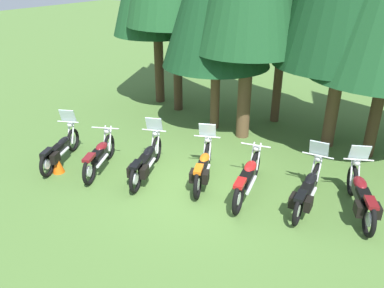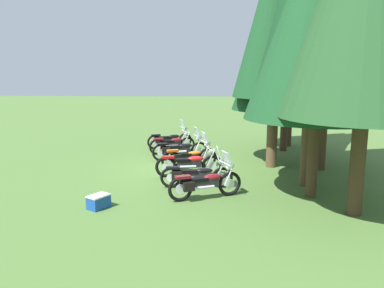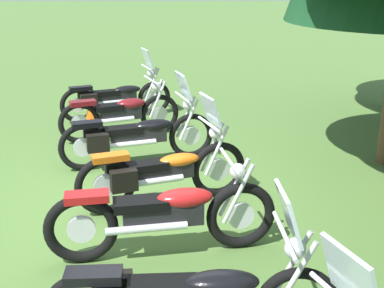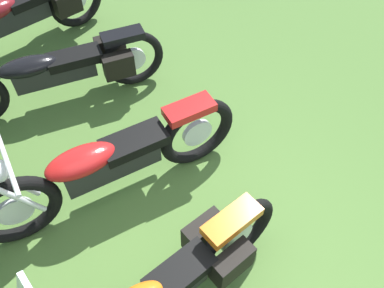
{
  "view_description": "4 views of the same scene",
  "coord_description": "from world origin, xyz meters",
  "px_view_note": "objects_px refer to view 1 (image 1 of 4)",
  "views": [
    {
      "loc": [
        4.33,
        -7.32,
        5.12
      ],
      "look_at": [
        -0.57,
        0.7,
        0.72
      ],
      "focal_mm": 36.28,
      "sensor_mm": 36.0,
      "label": 1
    },
    {
      "loc": [
        15.14,
        0.9,
        3.83
      ],
      "look_at": [
        -1.09,
        0.26,
        0.74
      ],
      "focal_mm": 37.4,
      "sensor_mm": 36.0,
      "label": 2
    },
    {
      "loc": [
        6.03,
        0.54,
        2.91
      ],
      "look_at": [
        0.05,
        0.56,
        0.82
      ],
      "focal_mm": 47.88,
      "sensor_mm": 36.0,
      "label": 3
    },
    {
      "loc": [
        -0.9,
        0.29,
        3.27
      ],
      "look_at": [
        0.99,
        -0.37,
        0.8
      ],
      "focal_mm": 38.56,
      "sensor_mm": 36.0,
      "label": 4
    }
  ],
  "objects_px": {
    "motorcycle_1": "(100,155)",
    "motorcycle_4": "(248,177)",
    "motorcycle_2": "(146,160)",
    "motorcycle_3": "(203,166)",
    "motorcycle_6": "(361,195)",
    "motorcycle_5": "(308,189)",
    "motorcycle_0": "(60,148)",
    "traffic_cone": "(58,164)"
  },
  "relations": [
    {
      "from": "motorcycle_1",
      "to": "motorcycle_6",
      "type": "distance_m",
      "value": 6.54
    },
    {
      "from": "motorcycle_6",
      "to": "traffic_cone",
      "type": "relative_size",
      "value": 4.57
    },
    {
      "from": "motorcycle_1",
      "to": "motorcycle_3",
      "type": "distance_m",
      "value": 2.84
    },
    {
      "from": "motorcycle_0",
      "to": "motorcycle_1",
      "type": "relative_size",
      "value": 1.04
    },
    {
      "from": "motorcycle_1",
      "to": "traffic_cone",
      "type": "relative_size",
      "value": 4.26
    },
    {
      "from": "traffic_cone",
      "to": "motorcycle_0",
      "type": "bearing_deg",
      "value": 129.61
    },
    {
      "from": "motorcycle_1",
      "to": "motorcycle_6",
      "type": "height_order",
      "value": "motorcycle_6"
    },
    {
      "from": "motorcycle_2",
      "to": "motorcycle_5",
      "type": "height_order",
      "value": "motorcycle_2"
    },
    {
      "from": "motorcycle_0",
      "to": "motorcycle_3",
      "type": "height_order",
      "value": "motorcycle_3"
    },
    {
      "from": "motorcycle_2",
      "to": "motorcycle_6",
      "type": "xyz_separation_m",
      "value": [
        5.1,
        1.12,
        0.01
      ]
    },
    {
      "from": "motorcycle_0",
      "to": "motorcycle_6",
      "type": "bearing_deg",
      "value": -98.78
    },
    {
      "from": "motorcycle_3",
      "to": "motorcycle_4",
      "type": "bearing_deg",
      "value": -105.82
    },
    {
      "from": "motorcycle_1",
      "to": "motorcycle_4",
      "type": "bearing_deg",
      "value": -98.77
    },
    {
      "from": "motorcycle_1",
      "to": "motorcycle_3",
      "type": "xyz_separation_m",
      "value": [
        2.71,
        0.85,
        0.01
      ]
    },
    {
      "from": "traffic_cone",
      "to": "motorcycle_2",
      "type": "bearing_deg",
      "value": 26.9
    },
    {
      "from": "motorcycle_5",
      "to": "traffic_cone",
      "type": "relative_size",
      "value": 4.92
    },
    {
      "from": "motorcycle_4",
      "to": "motorcycle_5",
      "type": "xyz_separation_m",
      "value": [
        1.37,
        0.25,
        -0.02
      ]
    },
    {
      "from": "motorcycle_0",
      "to": "traffic_cone",
      "type": "xyz_separation_m",
      "value": [
        0.34,
        -0.42,
        -0.21
      ]
    },
    {
      "from": "motorcycle_2",
      "to": "motorcycle_3",
      "type": "xyz_separation_m",
      "value": [
        1.44,
        0.46,
        -0.0
      ]
    },
    {
      "from": "motorcycle_3",
      "to": "traffic_cone",
      "type": "bearing_deg",
      "value": 93.01
    },
    {
      "from": "motorcycle_4",
      "to": "motorcycle_5",
      "type": "height_order",
      "value": "motorcycle_5"
    },
    {
      "from": "motorcycle_4",
      "to": "motorcycle_5",
      "type": "relative_size",
      "value": 1.02
    },
    {
      "from": "motorcycle_3",
      "to": "traffic_cone",
      "type": "xyz_separation_m",
      "value": [
        -3.59,
        -1.55,
        -0.23
      ]
    },
    {
      "from": "motorcycle_1",
      "to": "motorcycle_5",
      "type": "xyz_separation_m",
      "value": [
        5.27,
        1.2,
        -0.0
      ]
    },
    {
      "from": "motorcycle_1",
      "to": "motorcycle_6",
      "type": "bearing_deg",
      "value": -99.09
    },
    {
      "from": "motorcycle_0",
      "to": "traffic_cone",
      "type": "bearing_deg",
      "value": -162.44
    },
    {
      "from": "motorcycle_1",
      "to": "motorcycle_2",
      "type": "xyz_separation_m",
      "value": [
        1.27,
        0.39,
        0.02
      ]
    },
    {
      "from": "motorcycle_0",
      "to": "motorcycle_1",
      "type": "distance_m",
      "value": 1.26
    },
    {
      "from": "motorcycle_0",
      "to": "motorcycle_1",
      "type": "bearing_deg",
      "value": -99.24
    },
    {
      "from": "motorcycle_3",
      "to": "motorcycle_2",
      "type": "bearing_deg",
      "value": 87.37
    },
    {
      "from": "motorcycle_3",
      "to": "motorcycle_5",
      "type": "relative_size",
      "value": 0.91
    },
    {
      "from": "motorcycle_2",
      "to": "motorcycle_1",
      "type": "bearing_deg",
      "value": 88.71
    },
    {
      "from": "motorcycle_2",
      "to": "motorcycle_4",
      "type": "xyz_separation_m",
      "value": [
        2.63,
        0.55,
        -0.0
      ]
    },
    {
      "from": "traffic_cone",
      "to": "motorcycle_6",
      "type": "bearing_deg",
      "value": 16.94
    },
    {
      "from": "motorcycle_5",
      "to": "motorcycle_6",
      "type": "relative_size",
      "value": 1.08
    },
    {
      "from": "motorcycle_1",
      "to": "traffic_cone",
      "type": "bearing_deg",
      "value": 105.79
    },
    {
      "from": "motorcycle_4",
      "to": "motorcycle_6",
      "type": "xyz_separation_m",
      "value": [
        2.47,
        0.56,
        0.02
      ]
    },
    {
      "from": "motorcycle_1",
      "to": "motorcycle_6",
      "type": "relative_size",
      "value": 0.93
    },
    {
      "from": "motorcycle_2",
      "to": "traffic_cone",
      "type": "bearing_deg",
      "value": 98.32
    },
    {
      "from": "motorcycle_2",
      "to": "motorcycle_5",
      "type": "distance_m",
      "value": 4.08
    },
    {
      "from": "motorcycle_3",
      "to": "traffic_cone",
      "type": "distance_m",
      "value": 3.92
    },
    {
      "from": "motorcycle_1",
      "to": "motorcycle_4",
      "type": "relative_size",
      "value": 0.85
    }
  ]
}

